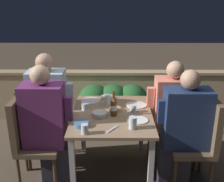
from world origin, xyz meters
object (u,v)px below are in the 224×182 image
Objects in this scene: chair_right_near at (202,136)px; potted_plant at (190,106)px; chair_left_far at (34,119)px; chair_right_far at (187,119)px; person_purple_stripe at (48,127)px; person_coral_top at (169,114)px; beer_bottle at (114,106)px; person_blue_shirt at (51,111)px; chair_left_near at (28,134)px; person_navy_jumper at (182,130)px.

chair_right_near is 1.02m from potted_plant.
chair_left_far is 1.00× the size of chair_right_far.
person_purple_stripe reaches higher than person_coral_top.
person_purple_stripe reaches higher than chair_right_near.
beer_bottle reaches higher than potted_plant.
person_coral_top reaches higher than chair_left_far.
chair_left_far is 0.77× the size of person_coral_top.
person_blue_shirt reaches higher than beer_bottle.
person_blue_shirt reaches higher than chair_left_near.
person_coral_top reaches higher than beer_bottle.
beer_bottle is at bearing 169.33° from person_navy_jumper.
person_purple_stripe is at bearing 0.00° from chair_left_near.
person_purple_stripe is 1.54m from chair_right_near.
chair_right_near is 0.21m from person_navy_jumper.
chair_right_far is 0.77× the size of person_coral_top.
potted_plant is (1.73, 0.64, -0.21)m from person_blue_shirt.
person_coral_top is 1.67× the size of potted_plant.
person_blue_shirt reaches higher than person_navy_jumper.
chair_left_far is at bearing 124.39° from person_purple_stripe.
person_purple_stripe is 4.83× the size of beer_bottle.
person_coral_top is at bearing 0.30° from chair_left_far.
person_navy_jumper is 1.08m from potted_plant.
chair_left_near is at bearing 179.21° from person_navy_jumper.
beer_bottle is at bearing 9.23° from person_purple_stripe.
beer_bottle is (-0.88, 0.13, 0.26)m from chair_right_near.
chair_right_far is (1.48, 0.35, -0.08)m from person_purple_stripe.
chair_left_near is 1.00× the size of chair_right_near.
person_purple_stripe is at bearing -166.53° from chair_right_far.
potted_plant is (0.21, 0.63, -0.10)m from chair_right_far.
chair_right_near and chair_right_far have the same top height.
person_blue_shirt is 1.31m from person_coral_top.
chair_right_far is at bearing 11.90° from chair_left_near.
person_blue_shirt is at bearing -159.69° from potted_plant.
chair_right_far is at bearing 0.27° from chair_left_far.
person_navy_jumper is (-0.20, 0.00, 0.06)m from chair_right_near.
person_navy_jumper is at bearing -109.35° from potted_plant.
chair_left_near is at bearing -84.23° from chair_left_far.
chair_right_far is at bearing 69.42° from person_navy_jumper.
person_purple_stripe reaches higher than chair_left_near.
chair_right_near is at bearing -8.26° from beer_bottle.
chair_right_far is at bearing 16.75° from beer_bottle.
person_purple_stripe is 0.97× the size of person_blue_shirt.
person_purple_stripe is at bearing -149.77° from potted_plant.
chair_right_far is 3.59× the size of beer_bottle.
person_blue_shirt reaches higher than potted_plant.
chair_left_near is 1.00× the size of chair_right_far.
person_blue_shirt is 1.06× the size of person_navy_jumper.
chair_left_far is 1.62m from person_navy_jumper.
person_coral_top is (1.31, 0.01, -0.04)m from person_blue_shirt.
chair_left_far is at bearing -179.70° from person_coral_top.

